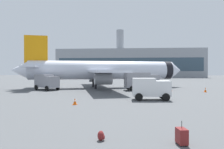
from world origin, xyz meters
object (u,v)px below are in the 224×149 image
(safety_cone_near, at_px, (75,101))
(safety_cone_far, at_px, (171,89))
(traveller_backpack, at_px, (101,136))
(service_truck, at_px, (47,81))
(rolling_suitcase, at_px, (182,136))
(fuel_truck, at_px, (141,80))
(airplane_at_gate, at_px, (103,70))
(cargo_van, at_px, (151,88))
(safety_cone_mid, at_px, (205,90))

(safety_cone_near, xyz_separation_m, safety_cone_far, (12.80, 16.56, 0.03))
(traveller_backpack, bearing_deg, service_truck, 116.37)
(safety_cone_far, distance_m, rolling_suitcase, 28.23)
(fuel_truck, height_order, safety_cone_near, fuel_truck)
(airplane_at_gate, bearing_deg, traveller_backpack, -83.14)
(cargo_van, bearing_deg, service_truck, 144.89)
(safety_cone_near, bearing_deg, traveller_backpack, -69.37)
(safety_cone_mid, relative_size, safety_cone_far, 1.08)
(service_truck, height_order, safety_cone_mid, service_truck)
(traveller_backpack, bearing_deg, safety_cone_mid, 61.58)
(service_truck, bearing_deg, rolling_suitcase, -57.94)
(fuel_truck, xyz_separation_m, safety_cone_near, (-7.71, -17.74, -1.44))
(cargo_van, height_order, traveller_backpack, cargo_van)
(service_truck, relative_size, safety_cone_far, 7.03)
(safety_cone_far, relative_size, traveller_backpack, 1.54)
(service_truck, bearing_deg, traveller_backpack, -63.63)
(safety_cone_near, xyz_separation_m, rolling_suitcase, (7.92, -11.24, 0.05))
(fuel_truck, distance_m, safety_cone_mid, 10.86)
(cargo_van, bearing_deg, traveller_backpack, -104.40)
(fuel_truck, relative_size, rolling_suitcase, 5.83)
(airplane_at_gate, xyz_separation_m, safety_cone_near, (-0.08, -22.76, -3.32))
(cargo_van, distance_m, traveller_backpack, 15.86)
(rolling_suitcase, bearing_deg, traveller_backpack, 176.24)
(safety_cone_far, bearing_deg, safety_cone_near, -127.71)
(rolling_suitcase, relative_size, traveller_backpack, 2.29)
(cargo_van, distance_m, safety_cone_near, 9.22)
(rolling_suitcase, xyz_separation_m, traveller_backpack, (-3.78, 0.25, -0.16))
(safety_cone_far, xyz_separation_m, rolling_suitcase, (-4.89, -27.80, 0.03))
(service_truck, height_order, rolling_suitcase, service_truck)
(safety_cone_near, bearing_deg, safety_cone_mid, 39.19)
(safety_cone_near, height_order, safety_cone_far, safety_cone_far)
(airplane_at_gate, distance_m, cargo_van, 20.22)
(safety_cone_mid, xyz_separation_m, traveller_backpack, (-13.91, -25.70, -0.16))
(airplane_at_gate, distance_m, traveller_backpack, 34.17)
(airplane_at_gate, relative_size, fuel_truck, 5.49)
(fuel_truck, relative_size, cargo_van, 1.44)
(cargo_van, relative_size, traveller_backpack, 9.30)
(airplane_at_gate, distance_m, rolling_suitcase, 35.05)
(airplane_at_gate, relative_size, cargo_van, 7.89)
(safety_cone_mid, bearing_deg, fuel_truck, 163.67)
(airplane_at_gate, distance_m, safety_cone_near, 23.01)
(cargo_van, height_order, safety_cone_near, cargo_van)
(fuel_truck, distance_m, rolling_suitcase, 29.01)
(service_truck, xyz_separation_m, fuel_truck, (17.34, 0.97, 0.16))
(safety_cone_mid, distance_m, safety_cone_far, 5.56)
(service_truck, bearing_deg, safety_cone_far, -0.54)
(cargo_van, bearing_deg, safety_cone_far, 68.85)
(service_truck, xyz_separation_m, safety_cone_near, (9.63, -16.77, -1.27))
(fuel_truck, relative_size, safety_cone_near, 9.40)
(airplane_at_gate, xyz_separation_m, service_truck, (-9.70, -5.99, -2.05))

